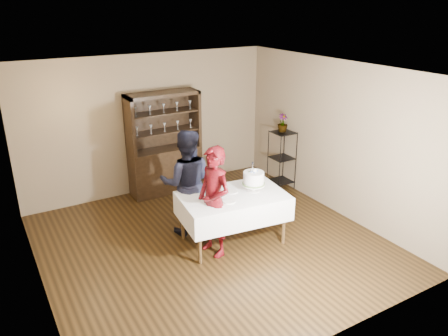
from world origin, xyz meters
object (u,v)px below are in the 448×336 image
Objects in this scene: plant_etagere at (282,158)px; potted_plant at (283,123)px; woman at (214,202)px; cake at (254,179)px; man at (187,183)px; cake_table at (233,206)px; china_hutch at (165,160)px.

plant_etagere is 0.71m from potted_plant.
cake is (0.76, 0.10, 0.16)m from woman.
plant_etagere is at bearing 109.81° from woman.
woman is at bearing -148.03° from potted_plant.
man reaches higher than woman.
cake_table is at bearing 150.76° from man.
potted_plant reaches higher than cake.
woman is 0.79m from man.
plant_etagere is at bearing -26.83° from china_hutch.
woman is at bearing -172.62° from cake.
potted_plant is at bearing 40.68° from cake.
plant_etagere is at bearing -140.15° from man.
cake_table is 4.86× the size of potted_plant.
potted_plant is at bearing 90.78° from plant_etagere.
woman is 4.77× the size of potted_plant.
woman reaches higher than cake_table.
potted_plant reaches higher than plant_etagere.
man is (-2.43, -0.66, 0.23)m from plant_etagere.
potted_plant is (2.37, 1.48, 0.52)m from woman.
man is at bearing -164.07° from potted_plant.
china_hutch is 1.14× the size of man.
china_hutch reaches higher than man.
cake is at bearing -5.35° from cake_table.
cake is at bearing -139.32° from potted_plant.
cake is 1.40× the size of potted_plant.
china_hutch is 1.16× the size of cake_table.
man is 2.58m from potted_plant.
plant_etagere is 2.36m from cake_table.
woman is at bearing -162.02° from cake_table.
cake is at bearing -140.00° from plant_etagere.
china_hutch reaches higher than woman.
man is at bearing -164.78° from plant_etagere.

